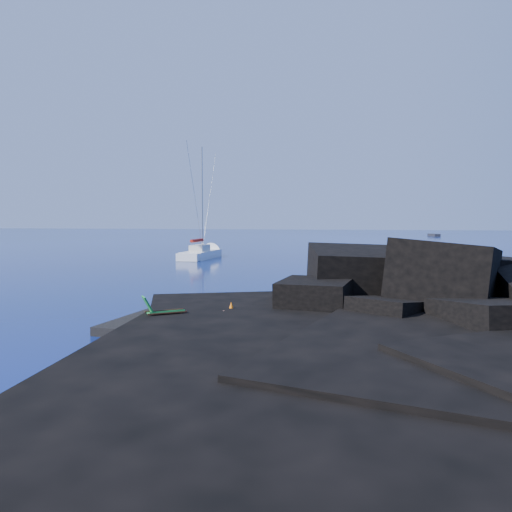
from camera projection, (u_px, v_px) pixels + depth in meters
The scene contains 10 objects.
ground at pixel (117, 325), 20.89m from camera, with size 400.00×400.00×0.00m, color #031539.
headland at pixel (434, 324), 21.06m from camera, with size 24.00×24.00×3.60m, color black, non-canonical shape.
beach at pixel (224, 328), 20.43m from camera, with size 8.50×6.00×0.70m, color black.
surf_foam at pixel (258, 309), 24.71m from camera, with size 10.00×8.00×0.06m, color white, non-canonical shape.
sailboat at pixel (201, 258), 56.77m from camera, with size 2.54×12.13×12.72m, color white, non-canonical shape.
deck_chair at pixel (166, 306), 20.15m from camera, with size 1.64×0.72×1.13m, color #1A7934, non-canonical shape.
towel at pixel (213, 317), 20.63m from camera, with size 1.87×0.88×0.05m, color white.
sunbather at pixel (213, 314), 20.62m from camera, with size 1.77×0.45×0.25m, color tan, non-canonical shape.
marker_cone at pixel (231, 308), 21.38m from camera, with size 0.36×0.36×0.55m, color orange.
distant_boat_a at pixel (434, 236), 131.42m from camera, with size 1.55×4.99×0.67m, color black.
Camera 1 is at (10.07, -18.92, 4.42)m, focal length 35.00 mm.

